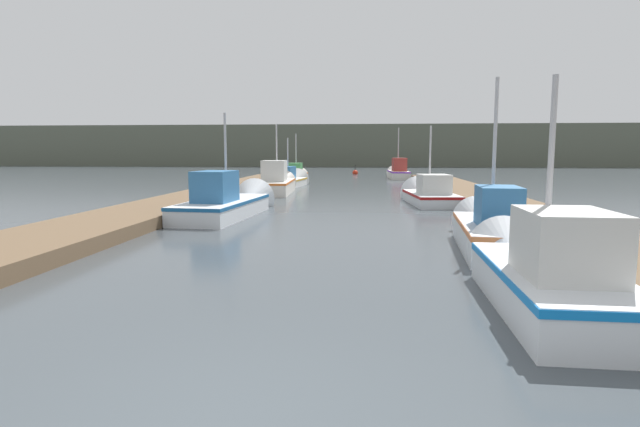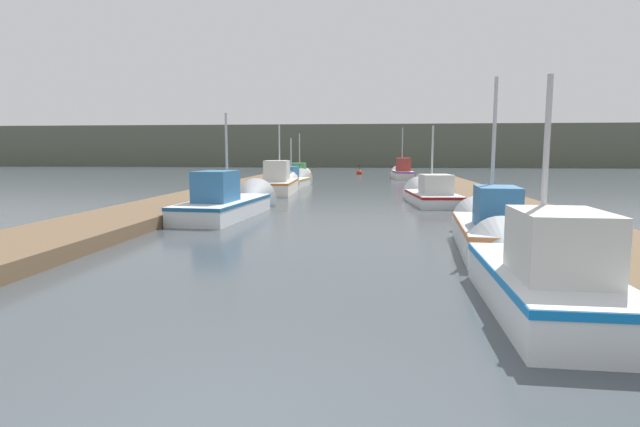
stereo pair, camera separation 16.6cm
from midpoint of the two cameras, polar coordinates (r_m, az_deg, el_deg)
dock_left at (r=20.89m, az=-14.42°, el=1.40°), size 2.71×40.00×0.35m
dock_right at (r=20.25m, az=19.95°, el=1.03°), size 2.71×40.00×0.35m
distant_shore_ridge at (r=78.49m, az=4.92°, el=7.68°), size 120.00×16.00×5.97m
fishing_boat_0 at (r=7.91m, az=23.96°, el=-6.04°), size 1.57×4.62×3.57m
fishing_boat_1 at (r=12.04m, az=19.07°, el=-1.55°), size 1.78×4.94×4.10m
fishing_boat_2 at (r=17.48m, az=-9.81°, el=1.30°), size 2.20×6.21×3.97m
fishing_boat_3 at (r=21.73m, az=12.63°, el=2.17°), size 2.05×5.06×3.77m
fishing_boat_4 at (r=26.68m, az=-4.39°, el=3.54°), size 1.83×6.24×3.99m
fishing_boat_5 at (r=31.64m, az=-3.01°, el=3.84°), size 2.15×5.11×3.56m
fishing_boat_6 at (r=36.07m, az=-2.18°, el=4.38°), size 1.38×4.50×3.75m
fishing_boat_7 at (r=41.17m, az=9.42°, el=4.72°), size 1.57×5.91×4.41m
mooring_piling_1 at (r=23.91m, az=14.87°, el=2.80°), size 0.32×0.32×0.94m
mooring_piling_2 at (r=39.53m, az=-3.12°, el=4.86°), size 0.25×0.25×1.24m
channel_buoy at (r=47.84m, az=4.62°, el=4.67°), size 0.53×0.53×1.03m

